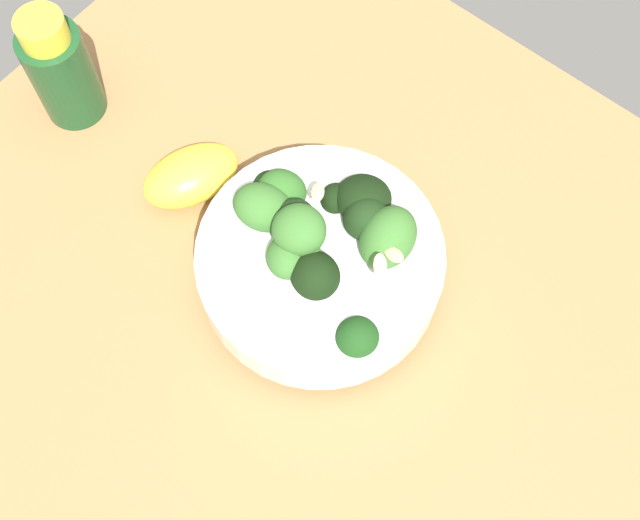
{
  "coord_description": "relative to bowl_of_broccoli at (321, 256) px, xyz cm",
  "views": [
    {
      "loc": [
        -13.66,
        -14.77,
        62.14
      ],
      "look_at": [
        5.67,
        1.03,
        4.0
      ],
      "focal_mm": 46.97,
      "sensor_mm": 36.0,
      "label": 1
    }
  ],
  "objects": [
    {
      "name": "lemon_wedge",
      "position": [
        -0.53,
        13.36,
        -2.0
      ],
      "size": [
        9.51,
        7.76,
        3.69
      ],
      "primitive_type": "ellipsoid",
      "rotation": [
        0.0,
        0.0,
        5.89
      ],
      "color": "yellow",
      "rests_on": "ground_plane"
    },
    {
      "name": "bottle_tall",
      "position": [
        -1.08,
        26.76,
        1.39
      ],
      "size": [
        5.24,
        5.24,
        11.34
      ],
      "color": "#194723",
      "rests_on": "ground_plane"
    },
    {
      "name": "ground_plane",
      "position": [
        -6.04,
        -1.24,
        -5.55
      ],
      "size": [
        70.22,
        70.22,
        3.42
      ],
      "primitive_type": "cube",
      "color": "#996D42"
    },
    {
      "name": "bowl_of_broccoli",
      "position": [
        0.0,
        0.0,
        0.0
      ],
      "size": [
        18.79,
        18.79,
        9.34
      ],
      "color": "white",
      "rests_on": "ground_plane"
    }
  ]
}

